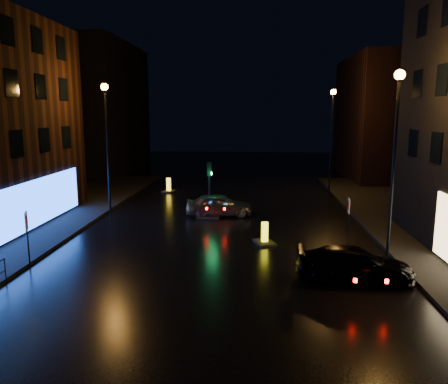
{
  "coord_description": "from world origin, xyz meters",
  "views": [
    {
      "loc": [
        1.67,
        -13.59,
        6.57
      ],
      "look_at": [
        0.23,
        7.01,
        2.8
      ],
      "focal_mm": 35.0,
      "sensor_mm": 36.0,
      "label": 1
    }
  ],
  "objects_px": {
    "bollard_far": "(169,189)",
    "road_sign_right": "(349,210)",
    "bollard_near": "(265,239)",
    "silver_hatchback": "(219,205)",
    "dark_sedan": "(354,264)",
    "traffic_signal": "(209,207)",
    "road_sign_left": "(27,226)"
  },
  "relations": [
    {
      "from": "traffic_signal",
      "to": "silver_hatchback",
      "type": "distance_m",
      "value": 0.71
    },
    {
      "from": "silver_hatchback",
      "to": "bollard_far",
      "type": "bearing_deg",
      "value": 24.53
    },
    {
      "from": "silver_hatchback",
      "to": "road_sign_left",
      "type": "bearing_deg",
      "value": 137.75
    },
    {
      "from": "bollard_far",
      "to": "road_sign_right",
      "type": "relative_size",
      "value": 0.66
    },
    {
      "from": "bollard_near",
      "to": "road_sign_right",
      "type": "xyz_separation_m",
      "value": [
        4.25,
        0.59,
        1.45
      ]
    },
    {
      "from": "traffic_signal",
      "to": "bollard_near",
      "type": "height_order",
      "value": "traffic_signal"
    },
    {
      "from": "traffic_signal",
      "to": "silver_hatchback",
      "type": "relative_size",
      "value": 0.82
    },
    {
      "from": "dark_sedan",
      "to": "bollard_near",
      "type": "height_order",
      "value": "dark_sedan"
    },
    {
      "from": "bollard_far",
      "to": "road_sign_right",
      "type": "bearing_deg",
      "value": -38.66
    },
    {
      "from": "silver_hatchback",
      "to": "road_sign_left",
      "type": "distance_m",
      "value": 12.56
    },
    {
      "from": "bollard_near",
      "to": "road_sign_right",
      "type": "height_order",
      "value": "road_sign_right"
    },
    {
      "from": "silver_hatchback",
      "to": "road_sign_right",
      "type": "distance_m",
      "value": 8.89
    },
    {
      "from": "bollard_far",
      "to": "road_sign_left",
      "type": "height_order",
      "value": "road_sign_left"
    },
    {
      "from": "silver_hatchback",
      "to": "dark_sedan",
      "type": "xyz_separation_m",
      "value": [
        6.24,
        -10.61,
        -0.06
      ]
    },
    {
      "from": "road_sign_right",
      "to": "dark_sedan",
      "type": "bearing_deg",
      "value": 86.3
    },
    {
      "from": "bollard_near",
      "to": "road_sign_left",
      "type": "distance_m",
      "value": 11.1
    },
    {
      "from": "bollard_near",
      "to": "bollard_far",
      "type": "xyz_separation_m",
      "value": [
        -7.69,
        14.08,
        0.01
      ]
    },
    {
      "from": "silver_hatchback",
      "to": "bollard_near",
      "type": "distance_m",
      "value": 6.55
    },
    {
      "from": "road_sign_right",
      "to": "bollard_near",
      "type": "bearing_deg",
      "value": 13.04
    },
    {
      "from": "traffic_signal",
      "to": "bollard_near",
      "type": "bearing_deg",
      "value": -60.66
    },
    {
      "from": "dark_sedan",
      "to": "road_sign_right",
      "type": "relative_size",
      "value": 2.02
    },
    {
      "from": "traffic_signal",
      "to": "dark_sedan",
      "type": "height_order",
      "value": "traffic_signal"
    },
    {
      "from": "bollard_near",
      "to": "bollard_far",
      "type": "relative_size",
      "value": 1.0
    },
    {
      "from": "dark_sedan",
      "to": "road_sign_right",
      "type": "distance_m",
      "value": 5.46
    },
    {
      "from": "bollard_far",
      "to": "road_sign_right",
      "type": "distance_m",
      "value": 18.08
    },
    {
      "from": "silver_hatchback",
      "to": "dark_sedan",
      "type": "height_order",
      "value": "silver_hatchback"
    },
    {
      "from": "dark_sedan",
      "to": "road_sign_right",
      "type": "bearing_deg",
      "value": -6.15
    },
    {
      "from": "dark_sedan",
      "to": "bollard_far",
      "type": "bearing_deg",
      "value": 33.3
    },
    {
      "from": "silver_hatchback",
      "to": "road_sign_left",
      "type": "height_order",
      "value": "road_sign_left"
    },
    {
      "from": "bollard_far",
      "to": "traffic_signal",
      "type": "bearing_deg",
      "value": -52.09
    },
    {
      "from": "traffic_signal",
      "to": "road_sign_right",
      "type": "bearing_deg",
      "value": -35.71
    },
    {
      "from": "traffic_signal",
      "to": "road_sign_right",
      "type": "relative_size",
      "value": 1.52
    }
  ]
}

